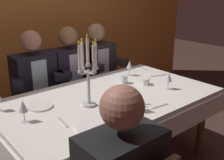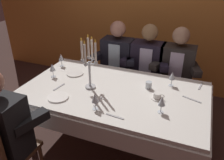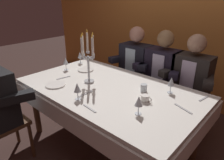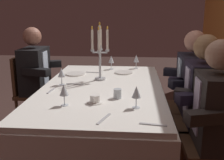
# 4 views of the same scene
# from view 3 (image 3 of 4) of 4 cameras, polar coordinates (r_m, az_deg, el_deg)

# --- Properties ---
(ground_plane) EXTENTS (12.00, 12.00, 0.00)m
(ground_plane) POSITION_cam_3_polar(r_m,az_deg,el_deg) (2.56, -0.86, -17.21)
(ground_plane) COLOR #402A26
(back_wall) EXTENTS (6.00, 0.12, 2.70)m
(back_wall) POSITION_cam_3_polar(r_m,az_deg,el_deg) (3.37, 19.44, 16.67)
(back_wall) COLOR orange
(back_wall) RESTS_ON ground_plane
(dining_table) EXTENTS (1.94, 1.14, 0.74)m
(dining_table) POSITION_cam_3_polar(r_m,az_deg,el_deg) (2.21, -0.95, -4.79)
(dining_table) COLOR silver
(dining_table) RESTS_ON ground_plane
(candelabra) EXTENTS (0.19, 0.19, 0.58)m
(candelabra) POSITION_cam_3_polar(r_m,az_deg,el_deg) (2.19, -6.66, 5.97)
(candelabra) COLOR silver
(candelabra) RESTS_ON dining_table
(dinner_plate_0) EXTENTS (0.20, 0.20, 0.01)m
(dinner_plate_0) POSITION_cam_3_polar(r_m,az_deg,el_deg) (2.65, -7.35, 2.85)
(dinner_plate_0) COLOR white
(dinner_plate_0) RESTS_ON dining_table
(dinner_plate_1) EXTENTS (0.21, 0.21, 0.01)m
(dinner_plate_1) POSITION_cam_3_polar(r_m,az_deg,el_deg) (2.27, -15.45, -1.29)
(dinner_plate_1) COLOR white
(dinner_plate_1) RESTS_ON dining_table
(wine_glass_0) EXTENTS (0.07, 0.07, 0.16)m
(wine_glass_0) POSITION_cam_3_polar(r_m,az_deg,el_deg) (2.90, -8.90, 6.82)
(wine_glass_0) COLOR silver
(wine_glass_0) RESTS_ON dining_table
(wine_glass_1) EXTENTS (0.07, 0.07, 0.16)m
(wine_glass_1) POSITION_cam_3_polar(r_m,az_deg,el_deg) (2.67, -12.79, 5.09)
(wine_glass_1) COLOR silver
(wine_glass_1) RESTS_ON dining_table
(wine_glass_2) EXTENTS (0.07, 0.07, 0.16)m
(wine_glass_2) POSITION_cam_3_polar(r_m,az_deg,el_deg) (1.89, -9.62, -2.23)
(wine_glass_2) COLOR silver
(wine_glass_2) RESTS_ON dining_table
(wine_glass_3) EXTENTS (0.07, 0.07, 0.16)m
(wine_glass_3) POSITION_cam_3_polar(r_m,az_deg,el_deg) (1.65, 7.46, -5.95)
(wine_glass_3) COLOR silver
(wine_glass_3) RESTS_ON dining_table
(wine_glass_4) EXTENTS (0.07, 0.07, 0.16)m
(wine_glass_4) POSITION_cam_3_polar(r_m,az_deg,el_deg) (2.07, 16.15, -0.50)
(wine_glass_4) COLOR silver
(wine_glass_4) RESTS_ON dining_table
(water_tumbler_0) EXTENTS (0.07, 0.07, 0.08)m
(water_tumbler_0) POSITION_cam_3_polar(r_m,az_deg,el_deg) (2.07, 8.82, -2.15)
(water_tumbler_0) COLOR silver
(water_tumbler_0) RESTS_ON dining_table
(coffee_cup_0) EXTENTS (0.13, 0.12, 0.06)m
(coffee_cup_0) POSITION_cam_3_polar(r_m,az_deg,el_deg) (1.89, 9.24, -5.12)
(coffee_cup_0) COLOR white
(coffee_cup_0) RESTS_ON dining_table
(fork_0) EXTENTS (0.04, 0.17, 0.01)m
(fork_0) POSITION_cam_3_polar(r_m,az_deg,el_deg) (2.11, 24.27, -4.62)
(fork_0) COLOR #B7B7BC
(fork_0) RESTS_ON dining_table
(knife_1) EXTENTS (0.19, 0.08, 0.01)m
(knife_1) POSITION_cam_3_polar(r_m,az_deg,el_deg) (1.86, 19.17, -7.52)
(knife_1) COLOR #B7B7BC
(knife_1) RESTS_ON dining_table
(fork_2) EXTENTS (0.04, 0.17, 0.01)m
(fork_2) POSITION_cam_3_polar(r_m,az_deg,el_deg) (2.45, -13.36, 0.62)
(fork_2) COLOR #B7B7BC
(fork_2) RESTS_ON dining_table
(spoon_3) EXTENTS (0.17, 0.04, 0.01)m
(spoon_3) POSITION_cam_3_polar(r_m,az_deg,el_deg) (1.78, -6.23, -7.84)
(spoon_3) COLOR #B7B7BC
(spoon_3) RESTS_ON dining_table
(spoon_4) EXTENTS (0.02, 0.17, 0.01)m
(spoon_4) POSITION_cam_3_polar(r_m,az_deg,el_deg) (2.02, -7.32, -3.81)
(spoon_4) COLOR #B7B7BC
(spoon_4) RESTS_ON dining_table
(seated_diner_1) EXTENTS (0.63, 0.48, 1.24)m
(seated_diner_1) POSITION_cam_3_polar(r_m,az_deg,el_deg) (2.97, 6.65, 4.90)
(seated_diner_1) COLOR brown
(seated_diner_1) RESTS_ON ground_plane
(seated_diner_2) EXTENTS (0.63, 0.48, 1.24)m
(seated_diner_2) POSITION_cam_3_polar(r_m,az_deg,el_deg) (2.76, 13.95, 2.92)
(seated_diner_2) COLOR brown
(seated_diner_2) RESTS_ON ground_plane
(seated_diner_3) EXTENTS (0.63, 0.48, 1.24)m
(seated_diner_3) POSITION_cam_3_polar(r_m,az_deg,el_deg) (2.61, 21.29, 0.87)
(seated_diner_3) COLOR brown
(seated_diner_3) RESTS_ON ground_plane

